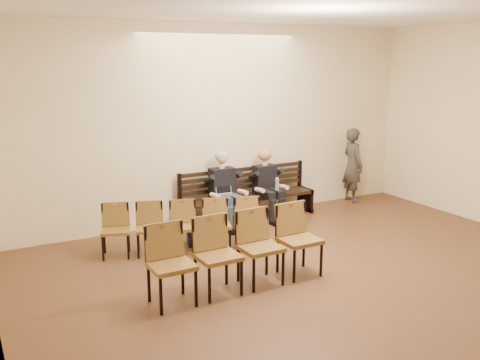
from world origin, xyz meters
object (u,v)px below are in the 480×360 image
at_px(bag, 201,235).
at_px(chair_row_front, 184,227).
at_px(seated_man, 225,190).
at_px(bench, 249,207).
at_px(laptop, 227,197).
at_px(chair_row_back, 240,252).
at_px(seated_woman, 267,188).
at_px(passerby, 353,160).
at_px(water_bottle, 277,191).

xyz_separation_m(bag, chair_row_front, (-0.38, -0.20, 0.24)).
relative_size(seated_man, bag, 3.05).
bearing_deg(chair_row_front, bench, 49.34).
height_order(seated_man, laptop, seated_man).
bearing_deg(chair_row_back, chair_row_front, 93.67).
xyz_separation_m(seated_woman, chair_row_front, (-2.02, -0.89, -0.19)).
bearing_deg(chair_row_back, passerby, 32.28).
height_order(seated_man, chair_row_back, seated_man).
xyz_separation_m(water_bottle, chair_row_front, (-2.10, -0.68, -0.17)).
xyz_separation_m(water_bottle, bag, (-1.72, -0.48, -0.41)).
xyz_separation_m(seated_man, laptop, (-0.04, -0.15, -0.09)).
bearing_deg(water_bottle, bag, -164.54).
bearing_deg(chair_row_back, seated_woman, 51.25).
height_order(water_bottle, chair_row_front, chair_row_front).
distance_m(bench, seated_man, 0.70).
bearing_deg(chair_row_back, water_bottle, 47.60).
bearing_deg(seated_man, chair_row_back, -112.64).
distance_m(water_bottle, passerby, 2.16).
xyz_separation_m(seated_woman, laptop, (-0.91, -0.15, -0.03)).
distance_m(passerby, chair_row_front, 4.36).
relative_size(laptop, water_bottle, 1.25).
xyz_separation_m(chair_row_front, chair_row_back, (0.13, -1.55, 0.09)).
distance_m(bench, water_bottle, 0.62).
bearing_deg(seated_woman, bag, -157.29).
height_order(bench, chair_row_back, chair_row_back).
bearing_deg(water_bottle, seated_woman, 109.32).
distance_m(seated_woman, passerby, 2.20).
bearing_deg(seated_man, passerby, 4.14).
bearing_deg(seated_man, bench, 12.33).
relative_size(seated_woman, chair_row_front, 0.48).
xyz_separation_m(bag, passerby, (3.81, 0.91, 0.72)).
distance_m(seated_woman, chair_row_back, 3.10).
bearing_deg(seated_woman, water_bottle, -70.68).
height_order(seated_man, seated_woman, seated_man).
bearing_deg(chair_row_front, water_bottle, 36.49).
height_order(bench, passerby, passerby).
bearing_deg(bag, water_bottle, 15.46).
xyz_separation_m(bench, water_bottle, (0.40, -0.33, 0.34)).
xyz_separation_m(bench, chair_row_back, (-1.57, -2.57, 0.26)).
distance_m(laptop, chair_row_back, 2.50).
bearing_deg(laptop, passerby, 17.68).
height_order(bench, laptop, laptop).
height_order(passerby, chair_row_back, passerby).
relative_size(seated_man, chair_row_back, 0.55).
relative_size(water_bottle, passerby, 0.14).
xyz_separation_m(bag, chair_row_back, (-0.25, -1.76, 0.33)).
bearing_deg(chair_row_front, chair_row_back, -66.79).
xyz_separation_m(seated_man, chair_row_back, (-1.02, -2.45, -0.16)).
relative_size(water_bottle, chair_row_front, 0.10).
distance_m(laptop, water_bottle, 0.99).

